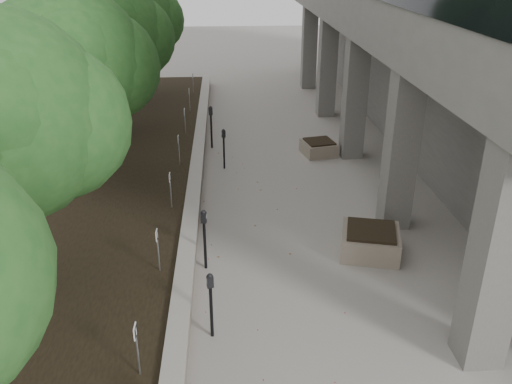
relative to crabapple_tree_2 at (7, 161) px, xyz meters
name	(u,v)px	position (x,y,z in m)	size (l,w,h in m)	color
retaining_wall	(196,175)	(2.97, 6.00, -2.87)	(0.39, 26.00, 0.50)	gray
planting_bed	(75,179)	(-0.70, 6.00, -2.92)	(7.00, 26.00, 0.40)	black
crabapple_tree_2	(7,161)	(0.00, 0.00, 0.00)	(4.60, 4.00, 5.44)	#225420
crabapple_tree_3	(76,92)	(0.00, 5.00, 0.00)	(4.60, 4.00, 5.44)	#225420
crabapple_tree_4	(112,57)	(0.00, 10.00, 0.00)	(4.60, 4.00, 5.44)	#225420
crabapple_tree_5	(133,35)	(0.00, 15.00, 0.00)	(4.60, 4.00, 5.44)	#225420
parking_sign_2	(137,350)	(2.45, -2.50, -2.24)	(0.04, 0.22, 0.96)	black
parking_sign_3	(158,251)	(2.45, 0.50, -2.24)	(0.04, 0.22, 0.96)	black
parking_sign_4	(171,191)	(2.45, 3.50, -2.24)	(0.04, 0.22, 0.96)	black
parking_sign_5	(179,150)	(2.45, 6.50, -2.24)	(0.04, 0.22, 0.96)	black
parking_sign_6	(185,122)	(2.45, 9.50, -2.24)	(0.04, 0.22, 0.96)	black
parking_sign_7	(190,100)	(2.45, 12.50, -2.24)	(0.04, 0.22, 0.96)	black
parking_sign_8	(193,83)	(2.45, 15.50, -2.24)	(0.04, 0.22, 0.96)	black
parking_meter_2	(211,306)	(3.56, -1.16, -2.43)	(0.14, 0.10, 1.37)	black
parking_meter_3	(205,240)	(3.38, 1.16, -2.39)	(0.14, 0.10, 1.46)	black
parking_meter_4	(224,149)	(3.83, 7.11, -2.45)	(0.13, 0.09, 1.34)	black
parking_meter_5	(211,127)	(3.40, 9.11, -2.35)	(0.15, 0.11, 1.54)	black
planter_front	(370,241)	(7.23, 1.61, -2.81)	(1.33, 1.33, 0.62)	gray
planter_back	(319,147)	(7.14, 8.22, -2.87)	(1.08, 1.08, 0.50)	gray
berry_scatter	(261,247)	(4.70, 2.00, -3.11)	(3.30, 14.10, 0.02)	#990B10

